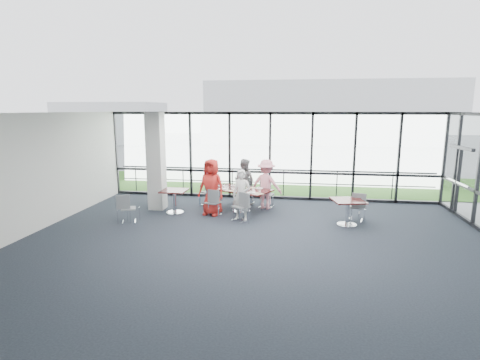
# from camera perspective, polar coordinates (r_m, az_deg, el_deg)

# --- Properties ---
(floor) EXTENTS (12.00, 10.00, 0.02)m
(floor) POSITION_cam_1_polar(r_m,az_deg,el_deg) (9.29, 2.21, -10.02)
(floor) COLOR #1D222A
(floor) RESTS_ON ground
(ceiling) EXTENTS (12.00, 10.00, 0.04)m
(ceiling) POSITION_cam_1_polar(r_m,az_deg,el_deg) (8.70, 2.36, 10.18)
(ceiling) COLOR white
(ceiling) RESTS_ON ground
(wall_left) EXTENTS (0.10, 10.00, 3.20)m
(wall_left) POSITION_cam_1_polar(r_m,az_deg,el_deg) (11.21, -29.84, 0.66)
(wall_left) COLOR silver
(wall_left) RESTS_ON ground
(wall_front) EXTENTS (12.00, 0.10, 3.20)m
(wall_front) POSITION_cam_1_polar(r_m,az_deg,el_deg) (4.12, -5.60, -13.34)
(wall_front) COLOR silver
(wall_front) RESTS_ON ground
(curtain_wall_back) EXTENTS (12.00, 0.10, 3.20)m
(curtain_wall_back) POSITION_cam_1_polar(r_m,az_deg,el_deg) (13.78, 4.58, 3.66)
(curtain_wall_back) COLOR white
(curtain_wall_back) RESTS_ON ground
(exit_door) EXTENTS (0.12, 1.60, 2.10)m
(exit_door) POSITION_cam_1_polar(r_m,az_deg,el_deg) (13.57, 30.29, -0.23)
(exit_door) COLOR black
(exit_door) RESTS_ON ground
(structural_column) EXTENTS (0.50, 0.50, 3.20)m
(structural_column) POSITION_cam_1_polar(r_m,az_deg,el_deg) (12.61, -12.66, 2.79)
(structural_column) COLOR silver
(structural_column) RESTS_ON ground
(apron) EXTENTS (80.00, 70.00, 0.02)m
(apron) POSITION_cam_1_polar(r_m,az_deg,el_deg) (18.96, 5.58, 0.61)
(apron) COLOR gray
(apron) RESTS_ON ground
(grass_strip) EXTENTS (80.00, 5.00, 0.01)m
(grass_strip) POSITION_cam_1_polar(r_m,az_deg,el_deg) (16.99, 5.21, -0.45)
(grass_strip) COLOR #32561A
(grass_strip) RESTS_ON ground
(hangar_main) EXTENTS (24.00, 10.00, 6.00)m
(hangar_main) POSITION_cam_1_polar(r_m,az_deg,el_deg) (40.76, 13.06, 10.01)
(hangar_main) COLOR silver
(hangar_main) RESTS_ON ground
(hangar_aux) EXTENTS (10.00, 6.00, 4.00)m
(hangar_aux) POSITION_cam_1_polar(r_m,az_deg,el_deg) (41.27, -18.97, 8.33)
(hangar_aux) COLOR silver
(hangar_aux) RESTS_ON ground
(guard_rail) EXTENTS (12.00, 0.06, 0.06)m
(guard_rail) POSITION_cam_1_polar(r_m,az_deg,el_deg) (14.54, 4.68, -0.36)
(guard_rail) COLOR #2D2D33
(guard_rail) RESTS_ON ground
(main_table) EXTENTS (2.14, 1.72, 0.75)m
(main_table) POSITION_cam_1_polar(r_m,az_deg,el_deg) (12.12, 0.21, -1.96)
(main_table) COLOR #3B1211
(main_table) RESTS_ON ground
(side_table_left) EXTENTS (0.79, 0.79, 0.75)m
(side_table_left) POSITION_cam_1_polar(r_m,az_deg,el_deg) (12.14, -9.98, -2.12)
(side_table_left) COLOR #3B1211
(side_table_left) RESTS_ON ground
(side_table_right) EXTENTS (1.02, 1.02, 0.75)m
(side_table_right) POSITION_cam_1_polar(r_m,az_deg,el_deg) (11.11, 16.11, -3.51)
(side_table_right) COLOR #3B1211
(side_table_right) RESTS_ON ground
(diner_near_left) EXTENTS (0.99, 0.79, 1.78)m
(diner_near_left) POSITION_cam_1_polar(r_m,az_deg,el_deg) (11.74, -4.36, -1.08)
(diner_near_left) COLOR red
(diner_near_left) RESTS_ON ground
(diner_near_right) EXTENTS (0.63, 0.51, 1.53)m
(diner_near_right) POSITION_cam_1_polar(r_m,az_deg,el_deg) (11.18, 0.22, -2.29)
(diner_near_right) COLOR silver
(diner_near_right) RESTS_ON ground
(diner_far_left) EXTENTS (0.91, 0.75, 1.61)m
(diner_far_left) POSITION_cam_1_polar(r_m,az_deg,el_deg) (13.03, 0.63, -0.25)
(diner_far_left) COLOR gray
(diner_far_left) RESTS_ON ground
(diner_far_right) EXTENTS (1.19, 0.85, 1.66)m
(diner_far_right) POSITION_cam_1_polar(r_m,az_deg,el_deg) (12.46, 4.01, -0.66)
(diner_far_right) COLOR pink
(diner_far_right) RESTS_ON ground
(diner_end) EXTENTS (0.89, 1.02, 1.53)m
(diner_end) POSITION_cam_1_polar(r_m,az_deg,el_deg) (12.77, -4.60, -0.70)
(diner_end) COLOR #255C92
(diner_end) RESTS_ON ground
(chair_main_nl) EXTENTS (0.52, 0.52, 0.84)m
(chair_main_nl) POSITION_cam_1_polar(r_m,az_deg,el_deg) (11.72, -4.14, -3.45)
(chair_main_nl) COLOR slate
(chair_main_nl) RESTS_ON ground
(chair_main_nr) EXTENTS (0.60, 0.60, 0.88)m
(chair_main_nr) POSITION_cam_1_polar(r_m,az_deg,el_deg) (11.14, 0.16, -4.07)
(chair_main_nr) COLOR slate
(chair_main_nr) RESTS_ON ground
(chair_main_fl) EXTENTS (0.50, 0.50, 0.87)m
(chair_main_fl) POSITION_cam_1_polar(r_m,az_deg,el_deg) (13.18, 1.14, -1.77)
(chair_main_fl) COLOR slate
(chair_main_fl) RESTS_ON ground
(chair_main_fr) EXTENTS (0.53, 0.53, 0.88)m
(chair_main_fr) POSITION_cam_1_polar(r_m,az_deg,el_deg) (12.72, 4.06, -2.22)
(chair_main_fr) COLOR slate
(chair_main_fr) RESTS_ON ground
(chair_main_end) EXTENTS (0.64, 0.64, 0.94)m
(chair_main_end) POSITION_cam_1_polar(r_m,az_deg,el_deg) (12.98, -4.64, -1.83)
(chair_main_end) COLOR slate
(chair_main_end) RESTS_ON ground
(chair_spare_la) EXTENTS (0.53, 0.53, 0.83)m
(chair_spare_la) POSITION_cam_1_polar(r_m,az_deg,el_deg) (11.50, -16.64, -4.17)
(chair_spare_la) COLOR slate
(chair_spare_la) RESTS_ON ground
(chair_spare_lb) EXTENTS (0.51, 0.51, 0.92)m
(chair_spare_lb) POSITION_cam_1_polar(r_m,az_deg,el_deg) (13.19, -12.53, -1.91)
(chair_spare_lb) COLOR slate
(chair_spare_lb) RESTS_ON ground
(chair_spare_r) EXTENTS (0.51, 0.51, 0.86)m
(chair_spare_r) POSITION_cam_1_polar(r_m,az_deg,el_deg) (11.67, 17.24, -3.92)
(chair_spare_r) COLOR slate
(chair_spare_r) RESTS_ON ground
(plate_nl) EXTENTS (0.25, 0.25, 0.01)m
(plate_nl) POSITION_cam_1_polar(r_m,az_deg,el_deg) (12.10, -2.71, -1.34)
(plate_nl) COLOR white
(plate_nl) RESTS_ON main_table
(plate_nr) EXTENTS (0.26, 0.26, 0.01)m
(plate_nr) POSITION_cam_1_polar(r_m,az_deg,el_deg) (11.53, 1.70, -1.93)
(plate_nr) COLOR white
(plate_nr) RESTS_ON main_table
(plate_fl) EXTENTS (0.25, 0.25, 0.01)m
(plate_fl) POSITION_cam_1_polar(r_m,az_deg,el_deg) (12.58, -0.95, -0.86)
(plate_fl) COLOR white
(plate_fl) RESTS_ON main_table
(plate_fr) EXTENTS (0.27, 0.27, 0.01)m
(plate_fr) POSITION_cam_1_polar(r_m,az_deg,el_deg) (12.19, 2.89, -1.26)
(plate_fr) COLOR white
(plate_fr) RESTS_ON main_table
(plate_end) EXTENTS (0.24, 0.24, 0.01)m
(plate_end) POSITION_cam_1_polar(r_m,az_deg,el_deg) (12.57, -2.82, -0.89)
(plate_end) COLOR white
(plate_end) RESTS_ON main_table
(tumbler_a) EXTENTS (0.07, 0.07, 0.14)m
(tumbler_a) POSITION_cam_1_polar(r_m,az_deg,el_deg) (12.00, -1.34, -1.12)
(tumbler_a) COLOR white
(tumbler_a) RESTS_ON main_table
(tumbler_b) EXTENTS (0.07, 0.07, 0.15)m
(tumbler_b) POSITION_cam_1_polar(r_m,az_deg,el_deg) (11.80, 1.09, -1.32)
(tumbler_b) COLOR white
(tumbler_b) RESTS_ON main_table
(tumbler_c) EXTENTS (0.07, 0.07, 0.14)m
(tumbler_c) POSITION_cam_1_polar(r_m,az_deg,el_deg) (12.25, 0.86, -0.89)
(tumbler_c) COLOR white
(tumbler_c) RESTS_ON main_table
(tumbler_d) EXTENTS (0.07, 0.07, 0.13)m
(tumbler_d) POSITION_cam_1_polar(r_m,az_deg,el_deg) (12.29, -2.72, -0.87)
(tumbler_d) COLOR white
(tumbler_d) RESTS_ON main_table
(menu_a) EXTENTS (0.29, 0.21, 0.00)m
(menu_a) POSITION_cam_1_polar(r_m,az_deg,el_deg) (11.84, -1.54, -1.63)
(menu_a) COLOR silver
(menu_a) RESTS_ON main_table
(menu_b) EXTENTS (0.36, 0.37, 0.00)m
(menu_b) POSITION_cam_1_polar(r_m,az_deg,el_deg) (11.45, 2.81, -2.07)
(menu_b) COLOR silver
(menu_b) RESTS_ON main_table
(menu_c) EXTENTS (0.33, 0.26, 0.00)m
(menu_c) POSITION_cam_1_polar(r_m,az_deg,el_deg) (12.28, 1.66, -1.18)
(menu_c) COLOR silver
(menu_c) RESTS_ON main_table
(condiment_caddy) EXTENTS (0.10, 0.07, 0.04)m
(condiment_caddy) POSITION_cam_1_polar(r_m,az_deg,el_deg) (12.16, 0.54, -1.21)
(condiment_caddy) COLOR black
(condiment_caddy) RESTS_ON main_table
(ketchup_bottle) EXTENTS (0.06, 0.06, 0.18)m
(ketchup_bottle) POSITION_cam_1_polar(r_m,az_deg,el_deg) (12.10, 0.43, -0.93)
(ketchup_bottle) COLOR #960113
(ketchup_bottle) RESTS_ON main_table
(green_bottle) EXTENTS (0.05, 0.05, 0.20)m
(green_bottle) POSITION_cam_1_polar(r_m,az_deg,el_deg) (12.08, 0.89, -0.90)
(green_bottle) COLOR #246E31
(green_bottle) RESTS_ON main_table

